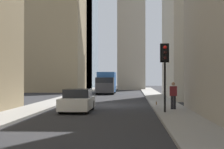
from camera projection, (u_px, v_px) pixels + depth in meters
name	position (u px, v px, depth m)	size (l,w,h in m)	color
ground_plane	(106.00, 105.00, 28.43)	(135.00, 135.00, 0.00)	#262628
sidewalk_right	(48.00, 104.00, 28.68)	(90.00, 2.20, 0.14)	gray
sidewalk_left	(165.00, 104.00, 28.18)	(90.00, 2.20, 0.14)	gray
building_right_far	(56.00, 27.00, 60.64)	(18.22, 10.50, 20.79)	#9E8966
delivery_truck	(106.00, 83.00, 48.00)	(6.46, 2.25, 2.84)	#285699
sedan_white	(78.00, 101.00, 23.06)	(4.30, 1.78, 1.42)	silver
traffic_light_foreground	(165.00, 61.00, 21.20)	(0.43, 0.52, 3.96)	black
pedestrian	(173.00, 94.00, 23.23)	(0.26, 0.44, 1.70)	black
discarded_bottle	(156.00, 103.00, 26.92)	(0.07, 0.07, 0.27)	brown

